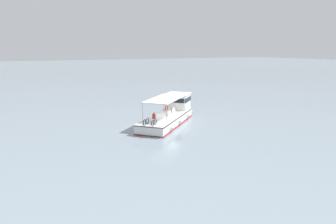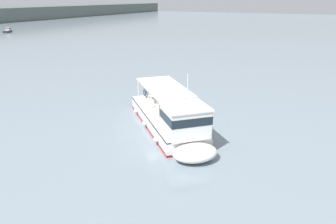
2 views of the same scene
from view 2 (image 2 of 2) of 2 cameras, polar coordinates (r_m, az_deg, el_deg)
name	(u,v)px [view 2 (image 2 of 2)]	position (r m, az deg, el deg)	size (l,w,h in m)	color
ground_plane	(166,126)	(26.31, -0.35, -2.53)	(400.00, 400.00, 0.00)	gray
ferry_main	(172,121)	(24.60, 0.71, -1.59)	(11.30, 11.05, 5.32)	white
motorboat_horizon_east	(8,31)	(109.45, -26.22, 12.66)	(3.79, 2.85, 1.26)	#232328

